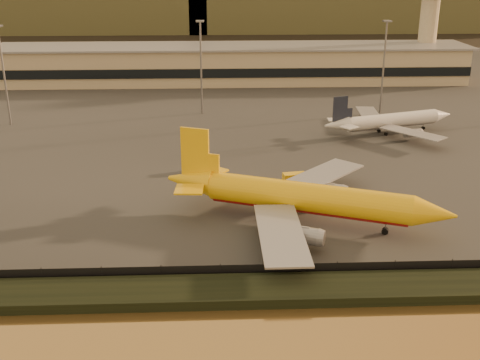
# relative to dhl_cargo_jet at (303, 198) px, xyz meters

# --- Properties ---
(ground) EXTENTS (900.00, 900.00, 0.00)m
(ground) POSITION_rel_dhl_cargo_jet_xyz_m (-7.73, -5.29, -4.51)
(ground) COLOR black
(ground) RESTS_ON ground
(embankment) EXTENTS (320.00, 7.00, 1.40)m
(embankment) POSITION_rel_dhl_cargo_jet_xyz_m (-7.73, -22.29, -3.81)
(embankment) COLOR black
(embankment) RESTS_ON ground
(tarmac) EXTENTS (320.00, 220.00, 0.20)m
(tarmac) POSITION_rel_dhl_cargo_jet_xyz_m (-7.73, 89.71, -4.41)
(tarmac) COLOR #2D2D2D
(tarmac) RESTS_ON ground
(perimeter_fence) EXTENTS (300.00, 0.05, 2.20)m
(perimeter_fence) POSITION_rel_dhl_cargo_jet_xyz_m (-7.73, -18.29, -3.21)
(perimeter_fence) COLOR black
(perimeter_fence) RESTS_ON tarmac
(terminal_building) EXTENTS (202.00, 25.00, 12.60)m
(terminal_building) POSITION_rel_dhl_cargo_jet_xyz_m (-22.25, 120.26, 1.74)
(terminal_building) COLOR tan
(terminal_building) RESTS_ON tarmac
(control_tower) EXTENTS (11.20, 11.20, 35.50)m
(control_tower) POSITION_rel_dhl_cargo_jet_xyz_m (62.27, 125.71, 17.16)
(control_tower) COLOR tan
(control_tower) RESTS_ON tarmac
(apron_light_masts) EXTENTS (152.20, 12.20, 25.40)m
(apron_light_masts) POSITION_rel_dhl_cargo_jet_xyz_m (7.27, 69.71, 11.20)
(apron_light_masts) COLOR slate
(apron_light_masts) RESTS_ON tarmac
(dhl_cargo_jet) EXTENTS (46.42, 43.93, 14.43)m
(dhl_cargo_jet) POSITION_rel_dhl_cargo_jet_xyz_m (0.00, 0.00, 0.00)
(dhl_cargo_jet) COLOR yellow
(dhl_cargo_jet) RESTS_ON tarmac
(white_narrowbody_jet) EXTENTS (35.33, 33.61, 10.38)m
(white_narrowbody_jet) POSITION_rel_dhl_cargo_jet_xyz_m (29.26, 52.42, -1.21)
(white_narrowbody_jet) COLOR silver
(white_narrowbody_jet) RESTS_ON tarmac
(gse_vehicle_yellow) EXTENTS (4.72, 2.74, 2.00)m
(gse_vehicle_yellow) POSITION_rel_dhl_cargo_jet_xyz_m (1.13, 18.39, -3.31)
(gse_vehicle_yellow) COLOR yellow
(gse_vehicle_yellow) RESTS_ON tarmac
(gse_vehicle_white) EXTENTS (4.47, 2.34, 1.93)m
(gse_vehicle_white) POSITION_rel_dhl_cargo_jet_xyz_m (-18.57, 25.69, -3.34)
(gse_vehicle_white) COLOR silver
(gse_vehicle_white) RESTS_ON tarmac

